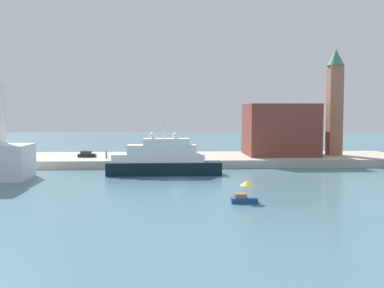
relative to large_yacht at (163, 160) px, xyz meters
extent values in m
plane|color=slate|center=(2.77, -6.58, -2.88)|extent=(400.00, 400.00, 0.00)
cube|color=#B7AD99|center=(2.77, 21.08, -1.99)|extent=(110.00, 23.32, 1.78)
cube|color=black|center=(0.31, 0.00, -1.60)|extent=(22.50, 4.57, 2.57)
cube|color=white|center=(-0.81, 0.00, 0.49)|extent=(18.00, 4.20, 1.62)
cube|color=white|center=(-0.14, 0.00, 2.19)|extent=(13.50, 3.84, 1.78)
cube|color=white|center=(0.76, 0.00, 3.71)|extent=(9.00, 3.47, 1.24)
cylinder|color=silver|center=(0.31, 0.00, 6.04)|extent=(0.16, 0.16, 3.41)
sphere|color=white|center=(2.56, 0.00, 4.90)|extent=(1.14, 1.14, 1.14)
sphere|color=white|center=(-1.94, 0.00, 4.90)|extent=(1.14, 1.14, 1.14)
cube|color=navy|center=(11.57, -28.61, -2.53)|extent=(3.57, 1.66, 0.71)
cube|color=#8C6647|center=(11.03, -28.61, -1.88)|extent=(1.57, 1.33, 0.58)
cylinder|color=#B2B2B2|center=(11.93, -28.61, -1.33)|extent=(0.06, 0.06, 1.68)
cone|color=gold|center=(11.93, -28.61, -0.16)|extent=(1.90, 1.90, 0.66)
cube|color=brown|center=(28.63, 21.83, 5.20)|extent=(16.75, 14.72, 12.61)
cube|color=#9E664C|center=(42.03, 21.32, 9.90)|extent=(3.24, 3.24, 22.01)
cone|color=#387A5B|center=(42.03, 21.32, 22.89)|extent=(4.21, 4.21, 3.97)
cube|color=black|center=(-18.02, 18.49, -0.71)|extent=(4.15, 1.83, 0.79)
cube|color=#262D33|center=(-18.23, 18.49, 0.02)|extent=(2.49, 1.64, 0.68)
cylinder|color=#4C4C4C|center=(-13.05, 14.93, -0.32)|extent=(0.36, 0.36, 1.58)
sphere|color=tan|center=(-13.05, 14.93, 0.59)|extent=(0.24, 0.24, 0.24)
cylinder|color=black|center=(1.76, 10.55, -0.72)|extent=(0.44, 0.44, 0.77)
camera|label=1|loc=(1.42, -90.45, 9.55)|focal=43.09mm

